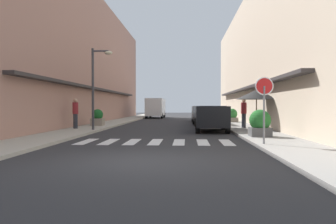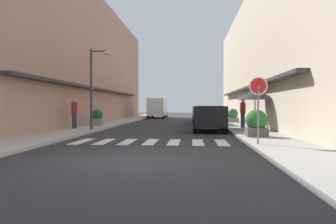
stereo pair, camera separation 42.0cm
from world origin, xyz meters
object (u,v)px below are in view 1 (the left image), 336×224
object	(u,v)px
parked_car_mid	(206,113)
parked_car_far	(202,112)
delivery_van	(156,106)
parked_car_near	(211,115)
round_street_sign	(264,93)
planter_far	(232,116)
pedestrian_walking_near	(75,113)
pedestrian_walking_far	(244,112)
street_lamp	(97,79)
planter_corner	(260,123)
cafe_umbrella	(256,95)
planter_midblock	(98,118)

from	to	relation	value
parked_car_mid	parked_car_far	bearing A→B (deg)	90.00
parked_car_far	delivery_van	world-z (taller)	delivery_van
parked_car_near	round_street_sign	xyz separation A→B (m)	(1.33, -6.98, 1.01)
planter_far	parked_car_far	bearing A→B (deg)	132.31
round_street_sign	parked_car_mid	bearing A→B (deg)	96.01
pedestrian_walking_near	round_street_sign	bearing A→B (deg)	-124.54
parked_car_near	pedestrian_walking_far	bearing A→B (deg)	35.60
delivery_van	pedestrian_walking_far	bearing A→B (deg)	-68.75
planter_far	pedestrian_walking_far	distance (m)	7.30
street_lamp	planter_far	bearing A→B (deg)	46.71
parked_car_mid	planter_corner	xyz separation A→B (m)	(1.84, -9.76, -0.22)
parked_car_far	cafe_umbrella	bearing A→B (deg)	-76.80
parked_car_far	cafe_umbrella	xyz separation A→B (m)	(2.61, -11.14, 1.19)
street_lamp	planter_corner	bearing A→B (deg)	-22.58
planter_corner	pedestrian_walking_near	xyz separation A→B (m)	(-9.86, 4.35, 0.37)
parked_car_near	delivery_van	size ratio (longest dim) A/B	0.78
pedestrian_walking_far	planter_far	bearing A→B (deg)	-129.92
delivery_van	cafe_umbrella	bearing A→B (deg)	-68.69
parked_car_mid	street_lamp	bearing A→B (deg)	-135.85
parked_car_mid	planter_far	xyz separation A→B (m)	(2.39, 3.13, -0.27)
round_street_sign	street_lamp	bearing A→B (deg)	140.98
planter_corner	pedestrian_walking_near	distance (m)	10.78
pedestrian_walking_far	parked_car_near	bearing A→B (deg)	-2.09
parked_car_far	cafe_umbrella	size ratio (longest dim) A/B	1.88
round_street_sign	planter_midblock	world-z (taller)	round_street_sign
parked_car_near	cafe_umbrella	distance (m)	2.89
pedestrian_walking_near	cafe_umbrella	bearing A→B (deg)	-86.67
parked_car_far	cafe_umbrella	world-z (taller)	cafe_umbrella
planter_midblock	parked_car_mid	bearing A→B (deg)	17.98
planter_far	planter_corner	bearing A→B (deg)	-92.47
street_lamp	delivery_van	bearing A→B (deg)	86.37
delivery_van	planter_far	size ratio (longest dim) A/B	4.80
parked_car_far	street_lamp	world-z (taller)	street_lamp
planter_midblock	planter_far	world-z (taller)	planter_far
planter_midblock	pedestrian_walking_far	size ratio (longest dim) A/B	0.63
parked_car_mid	pedestrian_walking_near	bearing A→B (deg)	-145.98
delivery_van	pedestrian_walking_near	distance (m)	20.19
delivery_van	pedestrian_walking_near	world-z (taller)	delivery_van
planter_midblock	pedestrian_walking_far	xyz separation A→B (m)	(9.64, -1.71, 0.43)
parked_car_near	street_lamp	world-z (taller)	street_lamp
delivery_van	planter_corner	xyz separation A→B (m)	(7.00, -24.33, -0.71)
street_lamp	pedestrian_walking_far	world-z (taller)	street_lamp
parked_car_far	round_street_sign	xyz separation A→B (m)	(1.33, -18.40, 1.01)
parked_car_near	planter_corner	distance (m)	4.50
planter_corner	planter_far	bearing A→B (deg)	87.53
delivery_van	pedestrian_walking_far	distance (m)	20.08
pedestrian_walking_near	pedestrian_walking_far	bearing A→B (deg)	-79.74
street_lamp	cafe_umbrella	xyz separation A→B (m)	(9.10, 0.92, -0.86)
street_lamp	parked_car_mid	bearing A→B (deg)	44.15
parked_car_near	parked_car_far	size ratio (longest dim) A/B	0.96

